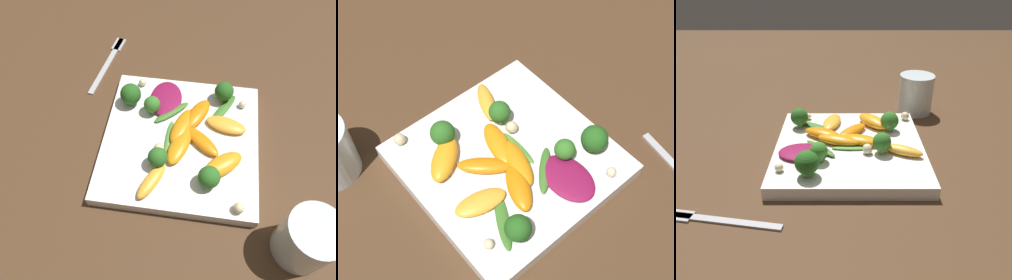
% 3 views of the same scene
% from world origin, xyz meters
% --- Properties ---
extents(ground_plane, '(2.40, 2.40, 0.00)m').
position_xyz_m(ground_plane, '(0.00, 0.00, 0.00)').
color(ground_plane, '#4C331E').
extents(plate, '(0.27, 0.27, 0.02)m').
position_xyz_m(plate, '(0.00, 0.00, 0.01)').
color(plate, white).
rests_on(plate, ground_plane).
extents(drinking_glass, '(0.08, 0.08, 0.09)m').
position_xyz_m(drinking_glass, '(0.16, 0.20, 0.05)').
color(drinking_glass, silver).
rests_on(drinking_glass, ground_plane).
extents(fork, '(0.17, 0.04, 0.01)m').
position_xyz_m(fork, '(-0.20, -0.18, 0.00)').
color(fork, '#B2B2B7').
rests_on(fork, ground_plane).
extents(radicchio_leaf_0, '(0.09, 0.06, 0.01)m').
position_xyz_m(radicchio_leaf_0, '(-0.08, -0.04, 0.03)').
color(radicchio_leaf_0, maroon).
rests_on(radicchio_leaf_0, plate).
extents(orange_segment_0, '(0.07, 0.07, 0.01)m').
position_xyz_m(orange_segment_0, '(0.01, 0.04, 0.03)').
color(orange_segment_0, orange).
rests_on(orange_segment_0, plate).
extents(orange_segment_1, '(0.08, 0.06, 0.02)m').
position_xyz_m(orange_segment_1, '(-0.05, 0.02, 0.03)').
color(orange_segment_1, orange).
rests_on(orange_segment_1, plate).
extents(orange_segment_2, '(0.09, 0.05, 0.02)m').
position_xyz_m(orange_segment_2, '(-0.02, -0.00, 0.03)').
color(orange_segment_2, orange).
rests_on(orange_segment_2, plate).
extents(orange_segment_3, '(0.08, 0.05, 0.02)m').
position_xyz_m(orange_segment_3, '(0.09, -0.04, 0.03)').
color(orange_segment_3, '#FCAD33').
rests_on(orange_segment_3, plate).
extents(orange_segment_4, '(0.08, 0.05, 0.02)m').
position_xyz_m(orange_segment_4, '(0.02, 0.00, 0.03)').
color(orange_segment_4, orange).
rests_on(orange_segment_4, plate).
extents(orange_segment_5, '(0.05, 0.08, 0.01)m').
position_xyz_m(orange_segment_5, '(-0.03, 0.08, 0.03)').
color(orange_segment_5, '#FCAD33').
rests_on(orange_segment_5, plate).
extents(orange_segment_6, '(0.07, 0.08, 0.02)m').
position_xyz_m(orange_segment_6, '(0.05, 0.07, 0.03)').
color(orange_segment_6, orange).
rests_on(orange_segment_6, plate).
extents(broccoli_floret_0, '(0.04, 0.04, 0.04)m').
position_xyz_m(broccoli_floret_0, '(-0.10, 0.07, 0.05)').
color(broccoli_floret_0, '#84AD5B').
rests_on(broccoli_floret_0, plate).
extents(broccoli_floret_1, '(0.04, 0.04, 0.04)m').
position_xyz_m(broccoli_floret_1, '(-0.07, -0.10, 0.05)').
color(broccoli_floret_1, '#7A9E51').
rests_on(broccoli_floret_1, plate).
extents(broccoli_floret_2, '(0.03, 0.03, 0.04)m').
position_xyz_m(broccoli_floret_2, '(0.06, -0.03, 0.04)').
color(broccoli_floret_2, '#84AD5B').
rests_on(broccoli_floret_2, plate).
extents(broccoli_floret_3, '(0.03, 0.03, 0.04)m').
position_xyz_m(broccoli_floret_3, '(-0.05, -0.06, 0.04)').
color(broccoli_floret_3, '#7A9E51').
rests_on(broccoli_floret_3, plate).
extents(broccoli_floret_4, '(0.04, 0.04, 0.04)m').
position_xyz_m(broccoli_floret_4, '(0.08, 0.05, 0.04)').
color(broccoli_floret_4, '#7A9E51').
rests_on(broccoli_floret_4, plate).
extents(arugula_sprig_0, '(0.06, 0.07, 0.01)m').
position_xyz_m(arugula_sprig_0, '(-0.05, -0.02, 0.03)').
color(arugula_sprig_0, '#3D7528').
rests_on(arugula_sprig_0, plate).
extents(arugula_sprig_1, '(0.08, 0.06, 0.01)m').
position_xyz_m(arugula_sprig_1, '(-0.07, 0.07, 0.03)').
color(arugula_sprig_1, '#3D7528').
rests_on(arugula_sprig_1, plate).
extents(arugula_sprig_2, '(0.07, 0.01, 0.00)m').
position_xyz_m(arugula_sprig_2, '(-0.00, -0.02, 0.03)').
color(arugula_sprig_2, '#518E33').
rests_on(arugula_sprig_2, plate).
extents(macadamia_nut_0, '(0.01, 0.01, 0.01)m').
position_xyz_m(macadamia_nut_0, '(-0.09, 0.11, 0.03)').
color(macadamia_nut_0, beige).
rests_on(macadamia_nut_0, plate).
extents(macadamia_nut_1, '(0.01, 0.01, 0.01)m').
position_xyz_m(macadamia_nut_1, '(-0.11, -0.09, 0.03)').
color(macadamia_nut_1, beige).
rests_on(macadamia_nut_1, plate).
extents(macadamia_nut_2, '(0.02, 0.02, 0.02)m').
position_xyz_m(macadamia_nut_2, '(0.03, -0.03, 0.03)').
color(macadamia_nut_2, beige).
rests_on(macadamia_nut_2, plate).
extents(macadamia_nut_3, '(0.02, 0.02, 0.02)m').
position_xyz_m(macadamia_nut_3, '(0.12, 0.10, 0.03)').
color(macadamia_nut_3, beige).
rests_on(macadamia_nut_3, plate).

